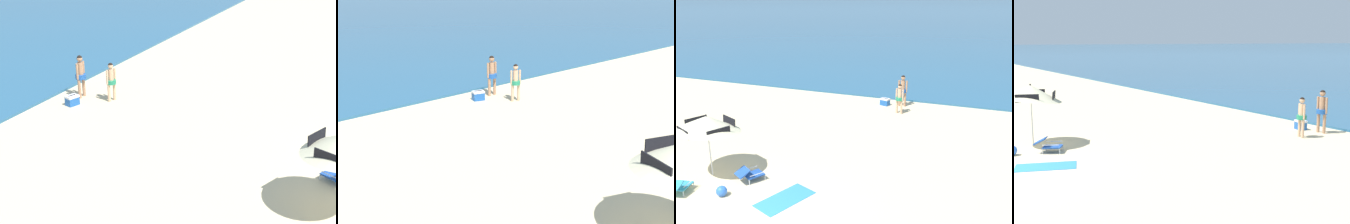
{
  "view_description": "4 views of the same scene",
  "coord_description": "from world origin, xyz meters",
  "views": [
    {
      "loc": [
        -13.3,
        1.83,
        6.68
      ],
      "look_at": [
        -0.9,
        7.57,
        1.09
      ],
      "focal_mm": 49.66,
      "sensor_mm": 36.0,
      "label": 1
    },
    {
      "loc": [
        -9.71,
        -0.52,
        4.91
      ],
      "look_at": [
        -1.66,
        8.22,
        0.99
      ],
      "focal_mm": 43.16,
      "sensor_mm": 36.0,
      "label": 2
    },
    {
      "loc": [
        5.71,
        -6.67,
        5.97
      ],
      "look_at": [
        -0.19,
        8.1,
        0.8
      ],
      "focal_mm": 38.63,
      "sensor_mm": 36.0,
      "label": 3
    },
    {
      "loc": [
        13.48,
        -1.79,
        3.75
      ],
      "look_at": [
        0.02,
        6.8,
        1.16
      ],
      "focal_mm": 47.36,
      "sensor_mm": 36.0,
      "label": 4
    }
  ],
  "objects": [
    {
      "name": "cooler_box",
      "position": [
        0.6,
        12.42,
        0.2
      ],
      "size": [
        0.57,
        0.48,
        0.43
      ],
      "color": "#1E56A8",
      "rests_on": "ground"
    },
    {
      "name": "person_standing_near_shore",
      "position": [
        1.53,
        12.61,
        1.02
      ],
      "size": [
        0.53,
        0.43,
        1.77
      ],
      "color": "tan",
      "rests_on": "ground"
    },
    {
      "name": "person_standing_beside",
      "position": [
        1.68,
        11.26,
        0.92
      ],
      "size": [
        0.45,
        0.39,
        1.58
      ],
      "color": "#D8A87F",
      "rests_on": "ground"
    }
  ]
}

